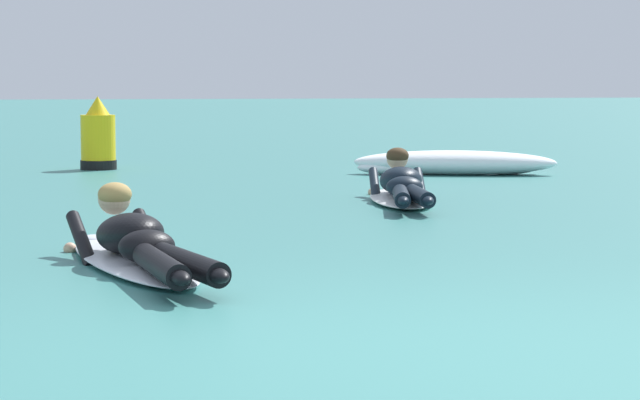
# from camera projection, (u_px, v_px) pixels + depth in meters

# --- Properties ---
(ground_plane) EXTENTS (120.00, 120.00, 0.00)m
(ground_plane) POSITION_uv_depth(u_px,v_px,m) (168.00, 178.00, 15.44)
(ground_plane) COLOR #387A75
(surfer_near) EXTENTS (0.92, 2.77, 0.55)m
(surfer_near) POSITION_uv_depth(u_px,v_px,m) (137.00, 247.00, 8.00)
(surfer_near) COLOR silver
(surfer_near) RESTS_ON ground
(surfer_far) EXTENTS (0.94, 2.54, 0.54)m
(surfer_far) POSITION_uv_depth(u_px,v_px,m) (402.00, 188.00, 12.27)
(surfer_far) COLOR white
(surfer_far) RESTS_ON ground
(whitewater_mid_left) EXTENTS (2.51, 1.34, 0.30)m
(whitewater_mid_left) POSITION_uv_depth(u_px,v_px,m) (455.00, 163.00, 15.89)
(whitewater_mid_left) COLOR white
(whitewater_mid_left) RESTS_ON ground
(channel_marker_buoy) EXTENTS (0.46, 0.46, 0.94)m
(channel_marker_buoy) POSITION_uv_depth(u_px,v_px,m) (98.00, 141.00, 16.80)
(channel_marker_buoy) COLOR yellow
(channel_marker_buoy) RESTS_ON ground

